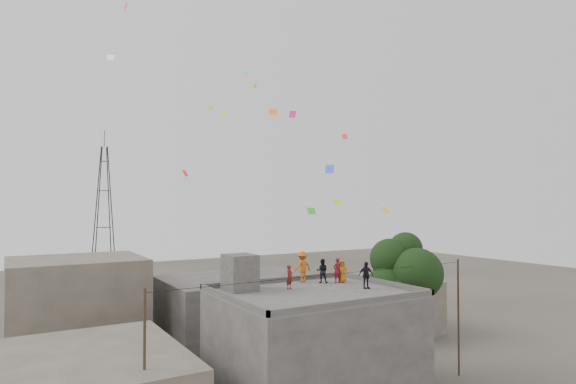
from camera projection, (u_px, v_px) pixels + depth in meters
name	position (u px, v px, depth m)	size (l,w,h in m)	color
main_building	(313.00, 348.00, 26.20)	(10.00, 8.00, 6.10)	#43403F
parapet	(313.00, 289.00, 26.29)	(10.00, 8.00, 0.30)	#43403F
stair_head_box	(240.00, 272.00, 26.90)	(1.60, 1.80, 2.00)	#43403F
neighbor_north	(238.00, 307.00, 39.24)	(12.00, 9.00, 5.00)	#43403F
neighbor_northwest	(76.00, 307.00, 34.84)	(9.00, 8.00, 7.00)	#5A5247
neighbor_east	(383.00, 304.00, 41.93)	(7.00, 8.00, 4.40)	#5A5247
tree	(404.00, 280.00, 30.56)	(4.90, 4.60, 9.10)	black
utility_line	(334.00, 338.00, 25.41)	(20.12, 0.62, 7.40)	black
transmission_tower	(104.00, 219.00, 58.66)	(2.97, 2.97, 20.01)	black
person_red_adult	(337.00, 270.00, 29.43)	(0.55, 0.36, 1.51)	maroon
person_orange_child	(342.00, 271.00, 29.64)	(0.67, 0.44, 1.37)	#BE6D15
person_dark_child	(322.00, 271.00, 29.44)	(0.71, 0.55, 1.46)	black
person_dark_adult	(366.00, 275.00, 27.43)	(0.89, 0.37, 1.53)	black
person_orange_adult	(302.00, 267.00, 29.74)	(1.23, 0.70, 1.90)	#C96217
person_red_child	(289.00, 277.00, 27.31)	(0.50, 0.33, 1.36)	maroon
kites	(278.00, 138.00, 33.40)	(17.59, 18.29, 12.93)	red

